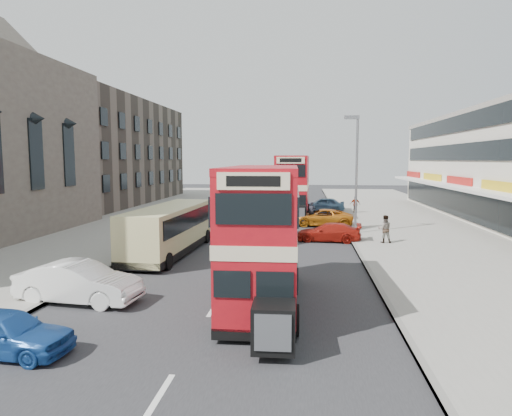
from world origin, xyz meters
The scene contains 19 objects.
ground centered at (0.00, 0.00, 0.00)m, with size 160.00×160.00×0.00m, color #28282B.
road_surface centered at (0.00, 20.00, 0.01)m, with size 12.00×90.00×0.01m, color #28282B.
pavement_right centered at (12.00, 20.00, 0.07)m, with size 12.00×90.00×0.15m, color gray.
pavement_left centered at (-12.00, 20.00, 0.07)m, with size 12.00×90.00×0.15m, color gray.
kerb_left centered at (-6.10, 20.00, 0.07)m, with size 0.20×90.00×0.16m, color gray.
kerb_right centered at (6.10, 20.00, 0.07)m, with size 0.20×90.00×0.16m, color gray.
brick_terrace centered at (-22.00, 38.00, 6.00)m, with size 14.00×28.00×12.00m, color #66594C.
street_lamp centered at (6.52, 18.00, 4.78)m, with size 1.00×0.20×8.12m.
bus_main centered at (1.68, 2.49, 2.51)m, with size 2.57×8.68×4.77m.
bus_second centered at (2.08, 26.41, 2.80)m, with size 2.84×9.70×5.31m.
coach centered at (-4.21, 10.58, 1.44)m, with size 2.76×9.31×2.44m.
car_left_near centered at (-4.73, -2.37, 0.62)m, with size 1.46×3.62×1.23m, color #1C4D9B.
car_left_front centered at (-4.97, 2.00, 0.74)m, with size 1.57×4.51×1.49m, color white.
car_right_a centered at (4.64, 15.32, 0.59)m, with size 1.65×4.07×1.18m, color #A11A10.
car_right_b centered at (4.46, 21.95, 0.66)m, with size 2.20×4.78×1.33m, color #C26913.
car_right_c centered at (4.97, 31.84, 0.71)m, with size 1.67×4.16×1.42m, color teal.
pedestrian_near centered at (7.97, 14.49, 1.00)m, with size 0.63×0.43×1.70m, color gray.
pedestrian_far centered at (7.91, 30.20, 0.94)m, with size 0.93×0.39×1.58m, color gray.
cyclist centered at (3.69, 22.00, 0.62)m, with size 0.65×1.68×1.88m.
Camera 1 is at (3.13, -12.98, 5.17)m, focal length 31.37 mm.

